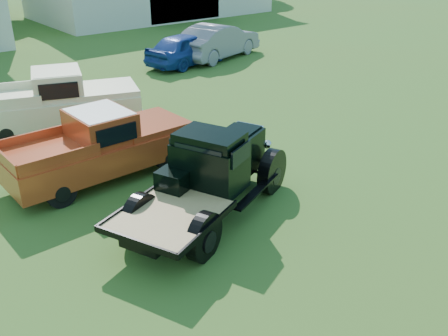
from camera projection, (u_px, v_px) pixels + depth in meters
ground at (252, 235)px, 10.43m from camera, size 120.00×120.00×0.00m
vintage_flatbed at (208, 176)px, 10.79m from camera, size 5.22×3.62×1.92m
red_pickup at (99, 145)px, 12.51m from camera, size 4.93×2.01×1.78m
white_pickup at (57, 102)px, 15.46m from camera, size 5.52×3.58×1.89m
misc_car_blue at (187, 49)px, 23.23m from camera, size 4.67×2.71×1.49m
misc_car_grey at (218, 41)px, 24.39m from camera, size 5.29×3.06×1.65m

